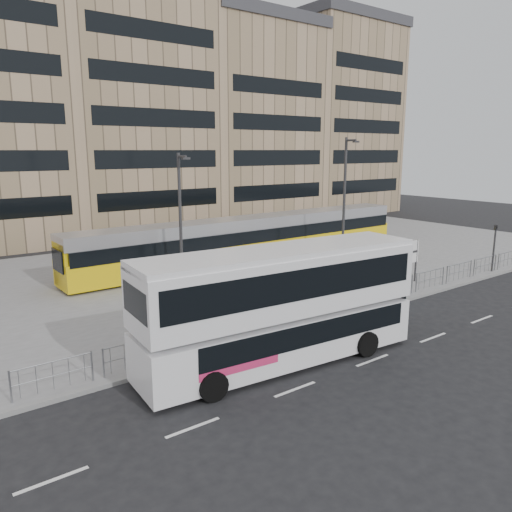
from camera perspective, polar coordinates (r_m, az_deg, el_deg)
ground at (r=24.20m, az=8.95°, el=-7.48°), size 120.00×120.00×0.00m
plaza at (r=33.27m, az=-5.99°, el=-1.85°), size 64.00×24.00×0.15m
kerb at (r=24.21m, az=8.87°, el=-7.28°), size 64.00×0.25×0.17m
building_row at (r=53.42m, az=-17.76°, el=16.75°), size 70.40×18.40×31.20m
pedestrian_barrier at (r=25.63m, az=11.35°, el=-4.15°), size 32.07×0.07×1.10m
road_markings at (r=22.57m, az=18.14°, el=-9.40°), size 62.00×0.12×0.01m
double_decker_bus at (r=18.80m, az=2.87°, el=-5.32°), size 11.37×3.55×4.48m
tram at (r=35.92m, az=-0.36°, el=1.99°), size 27.23×2.94×3.21m
station_sign at (r=30.87m, az=16.83°, el=0.12°), size 2.22×0.17×2.56m
ad_panel at (r=27.59m, az=15.35°, el=-2.86°), size 0.88×0.29×1.68m
pedestrian at (r=26.11m, az=-0.27°, el=-3.48°), size 0.59×0.74×1.78m
traffic_light_west at (r=22.45m, az=-1.26°, el=-3.20°), size 0.23×0.25×3.10m
traffic_light_east at (r=36.17m, az=25.60°, el=1.46°), size 0.20×0.23×3.10m
lamp_post_west at (r=28.87m, az=-8.60°, el=4.65°), size 0.45×1.04×7.72m
lamp_post_east at (r=34.79m, az=10.12°, el=6.66°), size 0.45×1.04×8.69m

